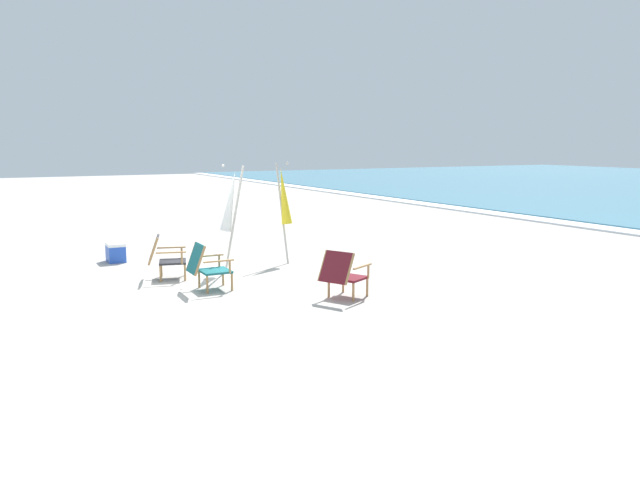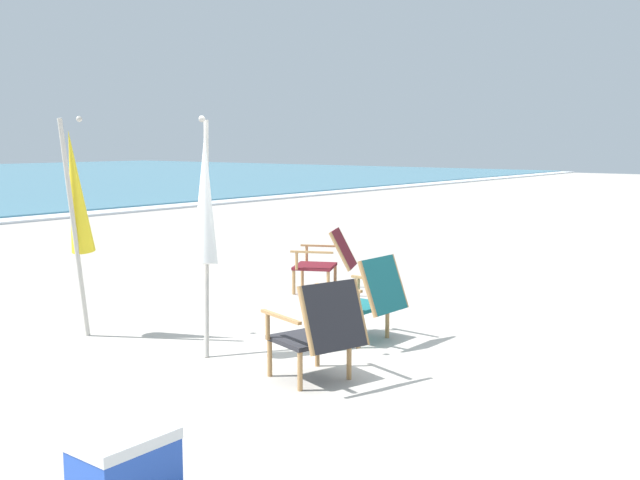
{
  "view_description": "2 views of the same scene",
  "coord_description": "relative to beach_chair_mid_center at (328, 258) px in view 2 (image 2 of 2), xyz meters",
  "views": [
    {
      "loc": [
        10.66,
        -3.22,
        2.47
      ],
      "look_at": [
        0.93,
        2.04,
        0.76
      ],
      "focal_mm": 35.0,
      "sensor_mm": 36.0,
      "label": 1
    },
    {
      "loc": [
        -5.03,
        -3.9,
        1.87
      ],
      "look_at": [
        1.21,
        1.05,
        0.82
      ],
      "focal_mm": 42.0,
      "sensor_mm": 36.0,
      "label": 2
    }
  ],
  "objects": [
    {
      "name": "umbrella_furled_white",
      "position": [
        -2.81,
        -0.83,
        0.94
      ],
      "size": [
        0.48,
        0.46,
        2.09
      ],
      "color": "#B7B2A8",
      "rests_on": "ground"
    },
    {
      "name": "beach_chair_front_right",
      "position": [
        -1.62,
        -1.73,
        0.01
      ],
      "size": [
        0.61,
        0.7,
        0.81
      ],
      "color": "#196066",
      "rests_on": "ground"
    },
    {
      "name": "cooler_box",
      "position": [
        -5.04,
        -2.6,
        -0.22
      ],
      "size": [
        0.49,
        0.35,
        0.4
      ],
      "color": "blue",
      "rests_on": "ground"
    },
    {
      "name": "umbrella_furled_yellow",
      "position": [
        -3.22,
        0.48,
        0.96
      ],
      "size": [
        0.44,
        0.35,
        2.11
      ],
      "color": "#B7B2A8",
      "rests_on": "ground"
    },
    {
      "name": "ground_plane",
      "position": [
        -2.24,
        -1.75,
        -0.42
      ],
      "size": [
        80.0,
        80.0,
        0.0
      ],
      "primitive_type": "plane",
      "color": "#B2AAA0"
    },
    {
      "name": "beach_chair_mid_center",
      "position": [
        0.0,
        0.0,
        0.0
      ],
      "size": [
        0.85,
        0.92,
        0.79
      ],
      "color": "maroon",
      "rests_on": "ground"
    },
    {
      "name": "beach_chair_front_left",
      "position": [
        -2.84,
        -2.13,
        0.01
      ],
      "size": [
        0.74,
        0.81,
        0.82
      ],
      "color": "#28282D",
      "rests_on": "ground"
    }
  ]
}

